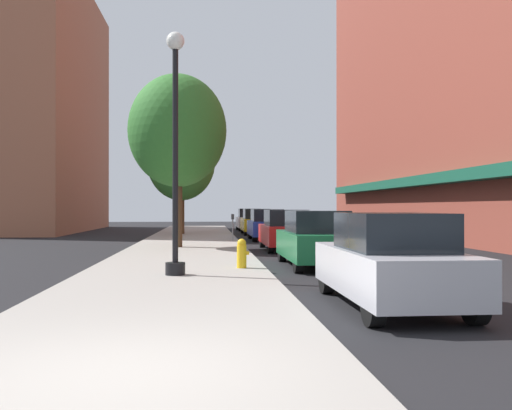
# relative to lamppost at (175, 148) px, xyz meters

# --- Properties ---
(ground_plane) EXTENTS (90.00, 90.00, 0.00)m
(ground_plane) POSITION_rel_lamppost_xyz_m (3.97, 9.94, -3.20)
(ground_plane) COLOR black
(sidewalk_slab) EXTENTS (4.80, 50.00, 0.12)m
(sidewalk_slab) POSITION_rel_lamppost_xyz_m (-0.03, 10.94, -3.14)
(sidewalk_slab) COLOR gray
(sidewalk_slab) RESTS_ON ground
(building_right_brick) EXTENTS (6.80, 40.00, 21.35)m
(building_right_brick) POSITION_rel_lamppost_xyz_m (14.96, 13.94, 7.45)
(building_right_brick) COLOR brown
(building_right_brick) RESTS_ON ground
(building_far_background) EXTENTS (6.80, 18.00, 18.08)m
(building_far_background) POSITION_rel_lamppost_xyz_m (-11.04, 28.94, 5.82)
(building_far_background) COLOR #9E6047
(building_far_background) RESTS_ON ground
(lamppost) EXTENTS (0.48, 0.48, 5.90)m
(lamppost) POSITION_rel_lamppost_xyz_m (0.00, 0.00, 0.00)
(lamppost) COLOR black
(lamppost) RESTS_ON sidewalk_slab
(fire_hydrant) EXTENTS (0.33, 0.26, 0.79)m
(fire_hydrant) POSITION_rel_lamppost_xyz_m (1.71, 1.41, -2.68)
(fire_hydrant) COLOR gold
(fire_hydrant) RESTS_ON sidewalk_slab
(parking_meter_near) EXTENTS (0.14, 0.09, 1.31)m
(parking_meter_near) POSITION_rel_lamppost_xyz_m (2.02, 13.36, -2.25)
(parking_meter_near) COLOR slate
(parking_meter_near) RESTS_ON sidewalk_slab
(tree_near) EXTENTS (4.19, 4.19, 6.88)m
(tree_near) POSITION_rel_lamppost_xyz_m (-0.79, 21.06, 1.37)
(tree_near) COLOR #4C3823
(tree_near) RESTS_ON sidewalk_slab
(tree_mid) EXTENTS (4.06, 4.06, 7.15)m
(tree_mid) POSITION_rel_lamppost_xyz_m (-0.44, 9.66, 1.71)
(tree_mid) COLOR #4C3823
(tree_mid) RESTS_ON sidewalk_slab
(car_silver) EXTENTS (1.80, 4.30, 1.66)m
(car_silver) POSITION_rel_lamppost_xyz_m (3.97, -4.10, -2.39)
(car_silver) COLOR black
(car_silver) RESTS_ON ground
(car_green) EXTENTS (1.80, 4.30, 1.66)m
(car_green) POSITION_rel_lamppost_xyz_m (3.97, 2.64, -2.39)
(car_green) COLOR black
(car_green) RESTS_ON ground
(car_red) EXTENTS (1.80, 4.30, 1.66)m
(car_red) POSITION_rel_lamppost_xyz_m (3.97, 9.04, -2.39)
(car_red) COLOR black
(car_red) RESTS_ON ground
(car_blue) EXTENTS (1.80, 4.30, 1.66)m
(car_blue) POSITION_rel_lamppost_xyz_m (3.97, 16.20, -2.39)
(car_blue) COLOR black
(car_blue) RESTS_ON ground
(car_yellow) EXTENTS (1.80, 4.30, 1.66)m
(car_yellow) POSITION_rel_lamppost_xyz_m (3.97, 22.65, -2.39)
(car_yellow) COLOR black
(car_yellow) RESTS_ON ground
(car_white) EXTENTS (1.80, 4.30, 1.66)m
(car_white) POSITION_rel_lamppost_xyz_m (3.97, 28.50, -2.39)
(car_white) COLOR black
(car_white) RESTS_ON ground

